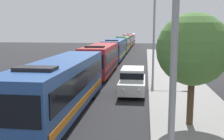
{
  "coord_description": "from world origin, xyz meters",
  "views": [
    {
      "loc": [
        3.3,
        -3.71,
        4.84
      ],
      "look_at": [
        0.84,
        15.7,
        1.7
      ],
      "focal_mm": 42.45,
      "sensor_mm": 36.0,
      "label": 1
    }
  ],
  "objects_px": {
    "bus_fourth_in_line": "(122,44)",
    "bus_tail_end": "(130,38)",
    "bus_rear": "(127,40)",
    "white_suv": "(133,80)",
    "streetlamp_mid": "(154,22)",
    "bus_second_in_line": "(101,58)",
    "streetlamp_near": "(176,2)",
    "roadside_tree": "(193,49)",
    "bus_middle": "(115,49)",
    "bus_lead": "(62,84)"
  },
  "relations": [
    {
      "from": "bus_fourth_in_line",
      "to": "bus_tail_end",
      "type": "distance_m",
      "value": 26.65
    },
    {
      "from": "bus_rear",
      "to": "bus_tail_end",
      "type": "bearing_deg",
      "value": 90.0
    },
    {
      "from": "white_suv",
      "to": "streetlamp_mid",
      "type": "relative_size",
      "value": 0.53
    },
    {
      "from": "bus_fourth_in_line",
      "to": "bus_rear",
      "type": "relative_size",
      "value": 1.0
    },
    {
      "from": "bus_second_in_line",
      "to": "streetlamp_near",
      "type": "height_order",
      "value": "streetlamp_near"
    },
    {
      "from": "roadside_tree",
      "to": "streetlamp_near",
      "type": "bearing_deg",
      "value": -105.09
    },
    {
      "from": "bus_rear",
      "to": "bus_tail_end",
      "type": "height_order",
      "value": "same"
    },
    {
      "from": "bus_middle",
      "to": "streetlamp_near",
      "type": "xyz_separation_m",
      "value": [
        5.4,
        -31.95,
        3.84
      ]
    },
    {
      "from": "streetlamp_mid",
      "to": "bus_rear",
      "type": "bearing_deg",
      "value": 97.81
    },
    {
      "from": "streetlamp_near",
      "to": "bus_middle",
      "type": "bearing_deg",
      "value": 99.59
    },
    {
      "from": "bus_lead",
      "to": "streetlamp_near",
      "type": "relative_size",
      "value": 1.34
    },
    {
      "from": "bus_lead",
      "to": "white_suv",
      "type": "height_order",
      "value": "bus_lead"
    },
    {
      "from": "bus_middle",
      "to": "roadside_tree",
      "type": "xyz_separation_m",
      "value": [
        6.82,
        -26.68,
        2.13
      ]
    },
    {
      "from": "bus_middle",
      "to": "bus_second_in_line",
      "type": "bearing_deg",
      "value": -90.0
    },
    {
      "from": "white_suv",
      "to": "roadside_tree",
      "type": "height_order",
      "value": "roadside_tree"
    },
    {
      "from": "white_suv",
      "to": "streetlamp_near",
      "type": "height_order",
      "value": "streetlamp_near"
    },
    {
      "from": "streetlamp_mid",
      "to": "bus_middle",
      "type": "bearing_deg",
      "value": 112.89
    },
    {
      "from": "roadside_tree",
      "to": "white_suv",
      "type": "bearing_deg",
      "value": 115.99
    },
    {
      "from": "bus_fourth_in_line",
      "to": "white_suv",
      "type": "xyz_separation_m",
      "value": [
        3.7,
        -33.56,
        -0.66
      ]
    },
    {
      "from": "streetlamp_mid",
      "to": "bus_second_in_line",
      "type": "bearing_deg",
      "value": 177.63
    },
    {
      "from": "bus_fourth_in_line",
      "to": "streetlamp_near",
      "type": "xyz_separation_m",
      "value": [
        5.4,
        -45.23,
        3.84
      ]
    },
    {
      "from": "bus_rear",
      "to": "bus_tail_end",
      "type": "relative_size",
      "value": 0.99
    },
    {
      "from": "bus_rear",
      "to": "streetlamp_near",
      "type": "distance_m",
      "value": 58.89
    },
    {
      "from": "bus_lead",
      "to": "bus_second_in_line",
      "type": "bearing_deg",
      "value": 90.0
    },
    {
      "from": "roadside_tree",
      "to": "bus_second_in_line",
      "type": "bearing_deg",
      "value": 115.78
    },
    {
      "from": "bus_lead",
      "to": "bus_rear",
      "type": "height_order",
      "value": "same"
    },
    {
      "from": "bus_rear",
      "to": "streetlamp_mid",
      "type": "distance_m",
      "value": 39.9
    },
    {
      "from": "bus_second_in_line",
      "to": "bus_rear",
      "type": "distance_m",
      "value": 39.13
    },
    {
      "from": "white_suv",
      "to": "streetlamp_near",
      "type": "xyz_separation_m",
      "value": [
        1.7,
        -11.67,
        4.5
      ]
    },
    {
      "from": "bus_fourth_in_line",
      "to": "streetlamp_mid",
      "type": "distance_m",
      "value": 26.88
    },
    {
      "from": "streetlamp_near",
      "to": "streetlamp_mid",
      "type": "xyz_separation_m",
      "value": [
        0.0,
        19.16,
        -0.14
      ]
    },
    {
      "from": "bus_middle",
      "to": "roadside_tree",
      "type": "relative_size",
      "value": 2.11
    },
    {
      "from": "bus_middle",
      "to": "streetlamp_near",
      "type": "distance_m",
      "value": 32.63
    },
    {
      "from": "bus_middle",
      "to": "bus_rear",
      "type": "distance_m",
      "value": 26.57
    },
    {
      "from": "bus_second_in_line",
      "to": "bus_tail_end",
      "type": "relative_size",
      "value": 0.86
    },
    {
      "from": "bus_second_in_line",
      "to": "bus_rear",
      "type": "xyz_separation_m",
      "value": [
        0.0,
        39.13,
        0.0
      ]
    },
    {
      "from": "streetlamp_mid",
      "to": "white_suv",
      "type": "bearing_deg",
      "value": -102.78
    },
    {
      "from": "bus_rear",
      "to": "streetlamp_mid",
      "type": "bearing_deg",
      "value": -82.19
    },
    {
      "from": "bus_fourth_in_line",
      "to": "bus_second_in_line",
      "type": "bearing_deg",
      "value": -90.0
    },
    {
      "from": "bus_middle",
      "to": "bus_fourth_in_line",
      "type": "xyz_separation_m",
      "value": [
        0.0,
        13.28,
        0.0
      ]
    },
    {
      "from": "bus_fourth_in_line",
      "to": "streetlamp_mid",
      "type": "xyz_separation_m",
      "value": [
        5.4,
        -26.07,
        3.71
      ]
    },
    {
      "from": "bus_second_in_line",
      "to": "white_suv",
      "type": "relative_size",
      "value": 2.3
    },
    {
      "from": "bus_rear",
      "to": "bus_tail_end",
      "type": "xyz_separation_m",
      "value": [
        0.0,
        13.36,
        0.0
      ]
    },
    {
      "from": "bus_second_in_line",
      "to": "roadside_tree",
      "type": "xyz_separation_m",
      "value": [
        6.82,
        -14.12,
        2.14
      ]
    },
    {
      "from": "bus_lead",
      "to": "streetlamp_mid",
      "type": "relative_size",
      "value": 1.36
    },
    {
      "from": "bus_lead",
      "to": "bus_fourth_in_line",
      "type": "distance_m",
      "value": 38.74
    },
    {
      "from": "bus_second_in_line",
      "to": "bus_rear",
      "type": "bearing_deg",
      "value": 90.0
    },
    {
      "from": "bus_tail_end",
      "to": "streetlamp_mid",
      "type": "distance_m",
      "value": 53.12
    },
    {
      "from": "bus_rear",
      "to": "bus_lead",
      "type": "bearing_deg",
      "value": -90.0
    },
    {
      "from": "bus_fourth_in_line",
      "to": "bus_tail_end",
      "type": "bearing_deg",
      "value": 90.0
    }
  ]
}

